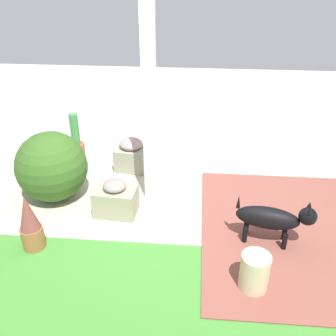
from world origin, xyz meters
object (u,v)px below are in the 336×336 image
porch_pillar (149,107)px  terracotta_pot_tall (76,140)px  round_shrub (52,167)px  ceramic_urn (254,272)px  terracotta_pot_spiky (30,224)px  stone_planter_nearest (132,155)px  stone_planter_mid (116,199)px  dog (273,218)px

porch_pillar → terracotta_pot_tall: size_ratio=3.69×
round_shrub → ceramic_urn: round_shrub is taller
terracotta_pot_spiky → terracotta_pot_tall: 2.10m
stone_planter_nearest → stone_planter_mid: size_ratio=0.92×
ceramic_urn → stone_planter_mid: bearing=-34.9°
stone_planter_nearest → stone_planter_mid: (0.01, 1.06, -0.02)m
stone_planter_nearest → terracotta_pot_spiky: terracotta_pot_spiky is taller
dog → terracotta_pot_tall: bearing=-34.7°
stone_planter_mid → ceramic_urn: stone_planter_mid is taller
porch_pillar → terracotta_pot_spiky: size_ratio=3.70×
terracotta_pot_tall → dog: terracotta_pot_tall is taller
dog → ceramic_urn: size_ratio=2.12×
round_shrub → dog: round_shrub is taller
terracotta_pot_tall → ceramic_urn: (-2.37, 2.46, -0.04)m
ceramic_urn → round_shrub: bearing=-29.5°
porch_pillar → stone_planter_nearest: porch_pillar is taller
stone_planter_mid → dog: bearing=167.4°
round_shrub → terracotta_pot_spiky: round_shrub is taller
porch_pillar → terracotta_pot_tall: 1.88m
porch_pillar → ceramic_urn: bearing=127.7°
stone_planter_mid → round_shrub: (0.82, -0.27, 0.24)m
stone_planter_mid → stone_planter_nearest: bearing=-90.3°
ceramic_urn → stone_planter_nearest: bearing=-54.9°
terracotta_pot_tall → stone_planter_mid: bearing=122.1°
porch_pillar → terracotta_pot_tall: bearing=-39.0°
porch_pillar → terracotta_pot_tall: porch_pillar is taller
dog → ceramic_urn: dog is taller
dog → terracotta_pot_spiky: bearing=6.5°
round_shrub → terracotta_pot_tall: (0.08, -1.16, -0.20)m
stone_planter_mid → terracotta_pot_spiky: terracotta_pot_spiky is taller
terracotta_pot_tall → ceramic_urn: bearing=134.0°
terracotta_pot_spiky → porch_pillar: bearing=-135.7°
stone_planter_mid → round_shrub: bearing=-18.3°
stone_planter_mid → round_shrub: 0.90m
porch_pillar → ceramic_urn: porch_pillar is taller
porch_pillar → ceramic_urn: 2.07m
round_shrub → terracotta_pot_spiky: size_ratio=1.35×
terracotta_pot_spiky → dog: (-2.45, -0.28, 0.02)m
stone_planter_mid → dog: 1.77m
round_shrub → ceramic_urn: 2.65m
round_shrub → ceramic_urn: size_ratio=2.27×
stone_planter_mid → ceramic_urn: (-1.47, 1.03, -0.00)m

